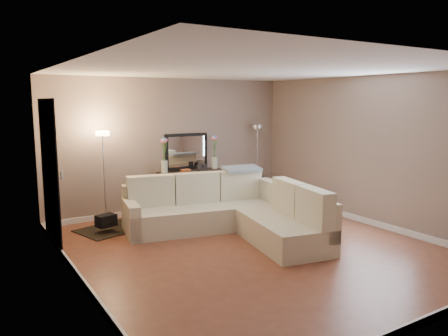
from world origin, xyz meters
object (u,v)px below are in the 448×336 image
console_table (187,188)px  floor_lamp_lit (104,159)px  floor_lamp_unlit (257,147)px  sectional_sofa (231,212)px

console_table → floor_lamp_lit: (-1.69, -0.17, 0.72)m
floor_lamp_unlit → floor_lamp_lit: bearing=-177.7°
console_table → sectional_sofa: bearing=-92.0°
console_table → floor_lamp_lit: size_ratio=0.79×
sectional_sofa → floor_lamp_unlit: (1.75, 1.67, 0.83)m
sectional_sofa → floor_lamp_lit: floor_lamp_lit is taller
sectional_sofa → console_table: size_ratio=2.29×
floor_lamp_lit → floor_lamp_unlit: 3.38m
floor_lamp_unlit → console_table: bearing=178.9°
console_table → floor_lamp_lit: floor_lamp_lit is taller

